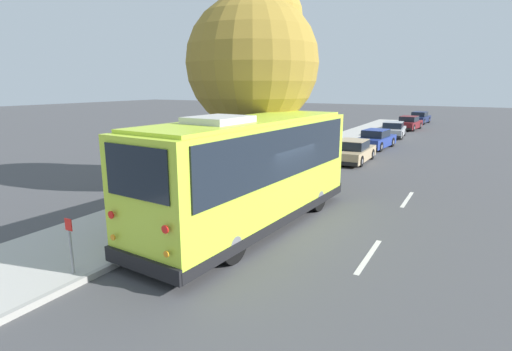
{
  "coord_description": "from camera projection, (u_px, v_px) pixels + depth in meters",
  "views": [
    {
      "loc": [
        -10.74,
        -5.4,
        4.34
      ],
      "look_at": [
        0.85,
        1.11,
        1.3
      ],
      "focal_mm": 28.0,
      "sensor_mm": 36.0,
      "label": 1
    }
  ],
  "objects": [
    {
      "name": "ground_plane",
      "position": [
        273.0,
        224.0,
        12.68
      ],
      "size": [
        160.0,
        160.0,
        0.0
      ],
      "primitive_type": "plane",
      "color": "#474749"
    },
    {
      "name": "parked_sedan_tan",
      "position": [
        353.0,
        152.0,
        22.85
      ],
      "size": [
        4.24,
        1.84,
        1.27
      ],
      "rotation": [
        0.0,
        0.0,
        0.01
      ],
      "color": "tan",
      "rests_on": "ground"
    },
    {
      "name": "street_tree",
      "position": [
        254.0,
        55.0,
        15.89
      ],
      "size": [
        5.28,
        5.28,
        8.43
      ],
      "color": "brown",
      "rests_on": "sidewalk_slab"
    },
    {
      "name": "sidewalk_slab",
      "position": [
        180.0,
        205.0,
        14.47
      ],
      "size": [
        80.0,
        3.51,
        0.15
      ],
      "primitive_type": "cube",
      "color": "#B2AFA8",
      "rests_on": "ground"
    },
    {
      "name": "parked_sedan_navy",
      "position": [
        420.0,
        118.0,
        45.55
      ],
      "size": [
        4.61,
        1.96,
        1.32
      ],
      "rotation": [
        0.0,
        0.0,
        -0.07
      ],
      "color": "#19234C",
      "rests_on": "ground"
    },
    {
      "name": "lane_stripe_ahead",
      "position": [
        407.0,
        199.0,
        15.42
      ],
      "size": [
        2.4,
        0.14,
        0.01
      ],
      "primitive_type": "cube",
      "color": "silver",
      "rests_on": "ground"
    },
    {
      "name": "lane_stripe_mid",
      "position": [
        369.0,
        256.0,
        10.32
      ],
      "size": [
        2.4,
        0.14,
        0.01
      ],
      "primitive_type": "cube",
      "color": "silver",
      "rests_on": "ground"
    },
    {
      "name": "parked_sedan_maroon",
      "position": [
        409.0,
        123.0,
        39.18
      ],
      "size": [
        4.57,
        2.02,
        1.33
      ],
      "rotation": [
        0.0,
        0.0,
        -0.08
      ],
      "color": "maroon",
      "rests_on": "ground"
    },
    {
      "name": "shuttle_bus",
      "position": [
        252.0,
        167.0,
        12.08
      ],
      "size": [
        9.06,
        2.96,
        3.52
      ],
      "rotation": [
        0.0,
        0.0,
        -0.06
      ],
      "color": "#BCDB38",
      "rests_on": "ground"
    },
    {
      "name": "sign_post_far",
      "position": [
        114.0,
        231.0,
        9.99
      ],
      "size": [
        0.06,
        0.06,
        1.22
      ],
      "color": "gray",
      "rests_on": "sidewalk_slab"
    },
    {
      "name": "sign_post_near",
      "position": [
        71.0,
        245.0,
        8.94
      ],
      "size": [
        0.06,
        0.22,
        1.3
      ],
      "color": "gray",
      "rests_on": "sidewalk_slab"
    },
    {
      "name": "parked_sedan_blue",
      "position": [
        376.0,
        139.0,
        27.72
      ],
      "size": [
        4.51,
        2.0,
        1.31
      ],
      "rotation": [
        0.0,
        0.0,
        -0.09
      ],
      "color": "navy",
      "rests_on": "ground"
    },
    {
      "name": "curb_strip",
      "position": [
        222.0,
        213.0,
        13.6
      ],
      "size": [
        80.0,
        0.14,
        0.15
      ],
      "primitive_type": "cube",
      "color": "#9D9A94",
      "rests_on": "ground"
    },
    {
      "name": "parked_sedan_silver",
      "position": [
        393.0,
        130.0,
        33.73
      ],
      "size": [
        4.66,
        2.08,
        1.28
      ],
      "rotation": [
        0.0,
        0.0,
        0.08
      ],
      "color": "#A8AAAF",
      "rests_on": "ground"
    }
  ]
}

